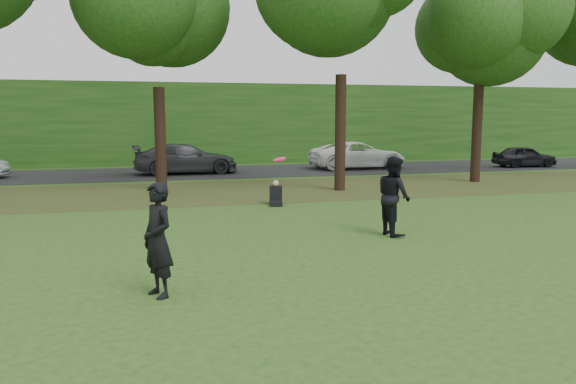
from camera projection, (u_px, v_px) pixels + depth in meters
The scene contains 9 objects.
ground at pixel (364, 286), 9.99m from camera, with size 120.00×120.00×0.00m, color #284616.
leaf_litter at pixel (239, 191), 22.45m from camera, with size 60.00×7.00×0.01m, color #453418.
street at pixel (214, 172), 30.11m from camera, with size 70.00×7.00×0.02m, color black.
far_hedge at pixel (201, 124), 35.52m from camera, with size 70.00×3.00×5.00m, color #194212.
player_left at pixel (158, 240), 9.29m from camera, with size 0.70×0.46×1.93m, color black.
player_right at pixel (394, 196), 14.14m from camera, with size 0.97×0.76×2.00m, color black.
parked_cars at pixel (225, 159), 29.60m from camera, with size 40.71×3.79×1.54m.
frisbee at pixel (280, 159), 11.62m from camera, with size 0.34×0.35×0.12m.
seated_person at pixel (276, 196), 19.02m from camera, with size 0.54×0.79×0.83m.
Camera 1 is at (-3.77, -9.01, 3.01)m, focal length 35.00 mm.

